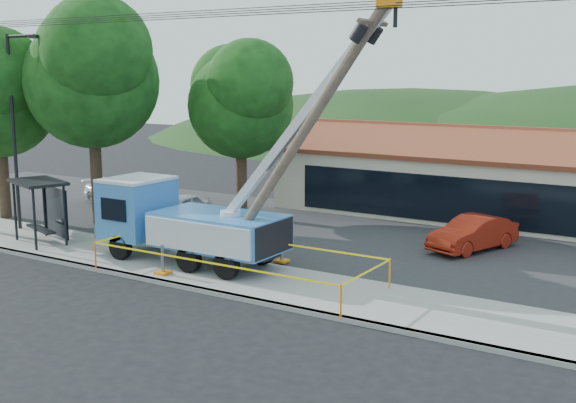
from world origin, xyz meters
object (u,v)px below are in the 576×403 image
Objects in this scene: leaning_pole at (302,135)px; utility_truck at (187,219)px; car_red at (472,252)px; bus_shelter at (43,197)px; car_white at (116,206)px; car_silver at (177,227)px.

utility_truck is at bearing 177.02° from leaning_pole.
utility_truck reaches higher than car_red.
bus_shelter is 0.73× the size of car_white.
utility_truck is 1.29× the size of leaning_pole.
car_silver is 7.10m from car_white.
bus_shelter is at bearing -119.53° from car_silver.
car_silver is 0.99× the size of car_white.
leaning_pole is at bearing -33.98° from car_silver.
utility_truck is 2.81× the size of car_white.
bus_shelter is 9.54m from car_white.
utility_truck is 7.18m from car_silver.
car_red is 0.97× the size of car_white.
utility_truck reaches higher than bus_shelter.
utility_truck reaches higher than leaning_pole.
car_white is (-20.12, -0.20, 0.00)m from car_red.
leaning_pole is 2.19× the size of car_white.
car_white is at bearing 152.21° from car_silver.
bus_shelter is at bearing -131.22° from car_red.
leaning_pole is 3.01× the size of bus_shelter.
car_silver is at bearing 133.91° from utility_truck.
utility_truck reaches higher than car_white.
bus_shelter is at bearing -144.93° from car_white.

